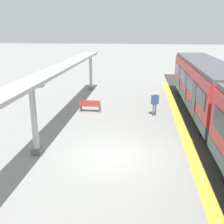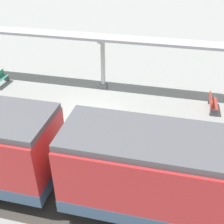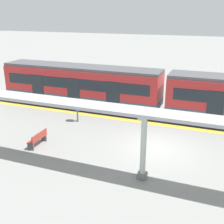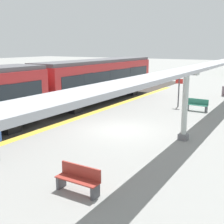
{
  "view_description": "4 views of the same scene",
  "coord_description": "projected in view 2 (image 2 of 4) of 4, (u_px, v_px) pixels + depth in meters",
  "views": [
    {
      "loc": [
        -1.26,
        11.29,
        5.7
      ],
      "look_at": [
        0.27,
        -2.44,
        1.39
      ],
      "focal_mm": 43.78,
      "sensor_mm": 36.0,
      "label": 1
    },
    {
      "loc": [
        -12.56,
        -4.25,
        8.76
      ],
      "look_at": [
        -1.14,
        -1.58,
        1.23
      ],
      "focal_mm": 44.8,
      "sensor_mm": 36.0,
      "label": 2
    },
    {
      "loc": [
        15.11,
        2.98,
        7.66
      ],
      "look_at": [
        -0.89,
        -3.18,
        1.56
      ],
      "focal_mm": 45.02,
      "sensor_mm": 36.0,
      "label": 3
    },
    {
      "loc": [
        7.54,
        -13.41,
        4.53
      ],
      "look_at": [
        -0.4,
        -0.21,
        1.01
      ],
      "focal_mm": 46.31,
      "sensor_mm": 36.0,
      "label": 4
    }
  ],
  "objects": [
    {
      "name": "ground_plane",
      "position": [
        89.0,
        116.0,
        15.83
      ],
      "size": [
        176.0,
        176.0,
        0.0
      ],
      "primitive_type": "plane",
      "color": "gray"
    },
    {
      "name": "canopy_pillar_second",
      "position": [
        103.0,
        64.0,
        17.83
      ],
      "size": [
        1.1,
        0.44,
        3.34
      ],
      "color": "slate",
      "rests_on": "ground"
    },
    {
      "name": "tactile_edge_strip",
      "position": [
        66.0,
        160.0,
        12.8
      ],
      "size": [
        0.55,
        35.26,
        0.01
      ],
      "primitive_type": "cube",
      "color": "gold",
      "rests_on": "ground"
    },
    {
      "name": "passenger_waiting_near_edge",
      "position": [
        213.0,
        142.0,
        12.3
      ],
      "size": [
        0.51,
        0.38,
        1.62
      ],
      "color": "#465B4D",
      "rests_on": "ground"
    },
    {
      "name": "bench_near_end",
      "position": [
        212.0,
        103.0,
        16.19
      ],
      "size": [
        1.5,
        0.45,
        0.86
      ],
      "color": "#9C3229",
      "rests_on": "ground"
    },
    {
      "name": "canopy_beam",
      "position": [
        103.0,
        38.0,
        16.89
      ],
      "size": [
        1.2,
        28.43,
        0.16
      ],
      "primitive_type": "cube",
      "color": "#A8AAB2",
      "rests_on": "canopy_pillar_nearest"
    },
    {
      "name": "trackbed",
      "position": [
        49.0,
        191.0,
        11.26
      ],
      "size": [
        3.2,
        47.26,
        0.01
      ],
      "primitive_type": "cube",
      "color": "#38332D",
      "rests_on": "ground"
    }
  ]
}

